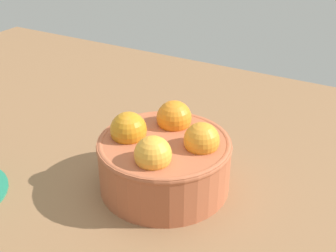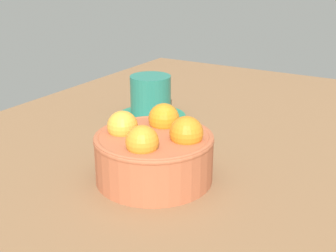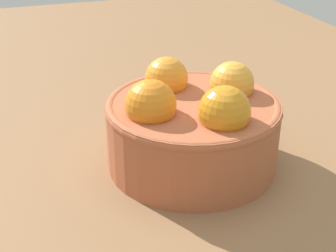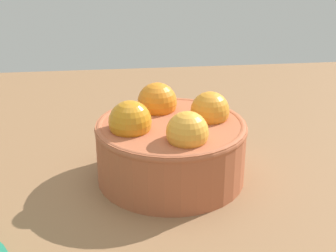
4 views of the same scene
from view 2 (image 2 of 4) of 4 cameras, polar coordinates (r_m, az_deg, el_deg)
ground_plane at (r=64.13cm, az=-1.75°, el=-8.14°), size 144.24×86.98×3.41cm
terracotta_bowl at (r=61.52cm, az=-1.77°, el=-3.25°), size 16.59×16.59×9.78cm
coffee_cup at (r=86.81cm, az=-2.25°, el=3.48°), size 13.79×13.79×8.32cm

